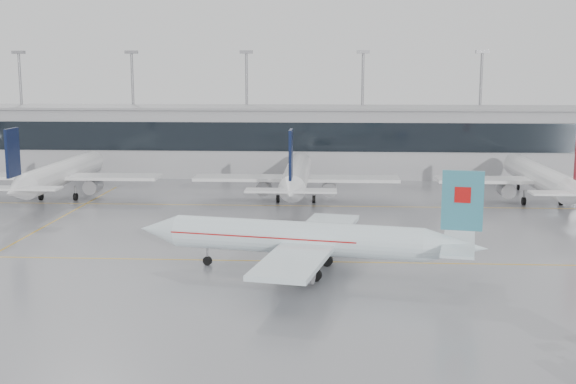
{
  "coord_description": "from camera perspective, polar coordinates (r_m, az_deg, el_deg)",
  "views": [
    {
      "loc": [
        4.54,
        -69.85,
        18.81
      ],
      "look_at": [
        0.0,
        12.0,
        5.0
      ],
      "focal_mm": 45.0,
      "sensor_mm": 36.0,
      "label": 1
    }
  ],
  "objects": [
    {
      "name": "light_masts",
      "position": [
        138.03,
        1.3,
        7.29
      ],
      "size": [
        156.4,
        1.0,
        22.6
      ],
      "color": "gray",
      "rests_on": "ground"
    },
    {
      "name": "taxi_line_cross",
      "position": [
        93.52,
        -18.59,
        -2.54
      ],
      "size": [
        0.25,
        60.0,
        0.01
      ],
      "primitive_type": "cube",
      "color": "gold",
      "rests_on": "ground"
    },
    {
      "name": "ground",
      "position": [
        72.48,
        -0.53,
        -5.48
      ],
      "size": [
        320.0,
        320.0,
        0.0
      ],
      "primitive_type": "plane",
      "color": "gray",
      "rests_on": "ground"
    },
    {
      "name": "air_canada_jet",
      "position": [
        67.71,
        1.71,
        -3.78
      ],
      "size": [
        33.38,
        26.28,
        10.2
      ],
      "rotation": [
        0.0,
        0.0,
        2.94
      ],
      "color": "white",
      "rests_on": "ground"
    },
    {
      "name": "taxi_line_main",
      "position": [
        72.48,
        -0.53,
        -5.48
      ],
      "size": [
        120.0,
        0.25,
        0.01
      ],
      "primitive_type": "cube",
      "color": "gold",
      "rests_on": "ground"
    },
    {
      "name": "parked_jet_d",
      "position": [
        108.98,
        19.38,
        1.05
      ],
      "size": [
        29.64,
        36.96,
        11.72
      ],
      "rotation": [
        0.0,
        0.0,
        1.57
      ],
      "color": "white",
      "rests_on": "ground"
    },
    {
      "name": "parked_jet_c",
      "position": [
        104.73,
        0.66,
        1.27
      ],
      "size": [
        29.64,
        36.96,
        11.72
      ],
      "rotation": [
        0.0,
        0.0,
        1.57
      ],
      "color": "white",
      "rests_on": "ground"
    },
    {
      "name": "terminal_roof",
      "position": [
        132.09,
        1.21,
        6.69
      ],
      "size": [
        182.0,
        16.0,
        0.4
      ],
      "primitive_type": "cube",
      "color": "gray",
      "rests_on": "ground"
    },
    {
      "name": "parked_jet_b",
      "position": [
        111.86,
        -17.56,
        1.36
      ],
      "size": [
        29.64,
        36.96,
        11.72
      ],
      "rotation": [
        0.0,
        0.0,
        1.57
      ],
      "color": "white",
      "rests_on": "ground"
    },
    {
      "name": "taxi_line_north",
      "position": [
        101.71,
        0.56,
        -1.09
      ],
      "size": [
        120.0,
        0.25,
        0.01
      ],
      "primitive_type": "cube",
      "color": "gold",
      "rests_on": "ground"
    },
    {
      "name": "terminal",
      "position": [
        132.55,
        1.2,
        4.02
      ],
      "size": [
        180.0,
        15.0,
        12.0
      ],
      "primitive_type": "cube",
      "color": "#9B9B9F",
      "rests_on": "ground"
    },
    {
      "name": "terminal_glass",
      "position": [
        124.9,
        1.08,
        4.37
      ],
      "size": [
        180.0,
        0.2,
        5.0
      ],
      "primitive_type": "cube",
      "color": "black",
      "rests_on": "ground"
    }
  ]
}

